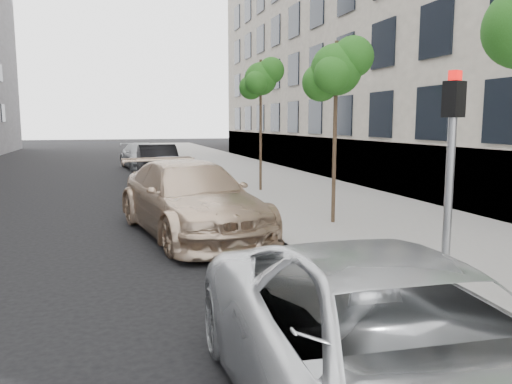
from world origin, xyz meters
name	(u,v)px	position (x,y,z in m)	size (l,w,h in m)	color
sidewalk	(231,169)	(4.30, 24.00, 0.07)	(6.40, 72.00, 0.14)	gray
curb	(176,170)	(1.18, 24.00, 0.07)	(0.15, 72.00, 0.14)	#9E9B93
tree_mid	(337,70)	(3.23, 8.00, 4.02)	(1.65, 1.45, 4.69)	#38281C
tree_far	(261,79)	(3.23, 14.50, 4.31)	(1.60, 1.40, 4.97)	#38281C
signal_pole	(450,173)	(1.57, 1.35, 2.12)	(0.29, 0.26, 3.17)	#939699
minivan	(401,360)	(-0.10, -0.33, 0.79)	(2.62, 5.69, 1.58)	silver
suv	(191,198)	(-0.47, 8.26, 0.88)	(2.47, 6.07, 1.76)	#CDB092
sedan_blue	(175,176)	(-0.10, 14.23, 0.80)	(1.88, 4.67, 1.59)	black
sedan_black	(158,162)	(-0.10, 20.68, 0.82)	(1.75, 5.01, 1.65)	black
sedan_rear	(143,156)	(-0.46, 26.36, 0.75)	(2.09, 5.15, 1.49)	gray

